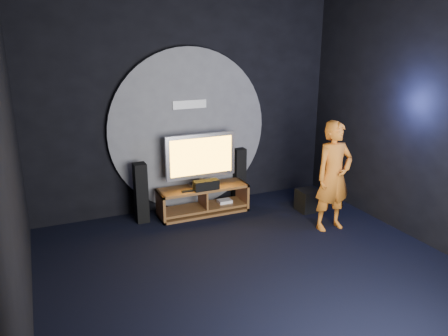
# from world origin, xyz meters

# --- Properties ---
(floor) EXTENTS (5.00, 5.00, 0.00)m
(floor) POSITION_xyz_m (0.00, 0.00, 0.00)
(floor) COLOR black
(floor) RESTS_ON ground
(back_wall) EXTENTS (5.00, 0.04, 3.50)m
(back_wall) POSITION_xyz_m (0.00, 2.50, 1.75)
(back_wall) COLOR black
(back_wall) RESTS_ON ground
(left_wall) EXTENTS (0.04, 5.00, 3.50)m
(left_wall) POSITION_xyz_m (-2.50, 0.00, 1.75)
(left_wall) COLOR black
(left_wall) RESTS_ON ground
(right_wall) EXTENTS (0.04, 5.00, 3.50)m
(right_wall) POSITION_xyz_m (2.50, 0.00, 1.75)
(right_wall) COLOR black
(right_wall) RESTS_ON ground
(wall_disc_panel) EXTENTS (2.60, 0.11, 2.60)m
(wall_disc_panel) POSITION_xyz_m (0.00, 2.44, 1.30)
(wall_disc_panel) COLOR #515156
(wall_disc_panel) RESTS_ON ground
(media_console) EXTENTS (1.44, 0.45, 0.45)m
(media_console) POSITION_xyz_m (0.08, 2.05, 0.19)
(media_console) COLOR brown
(media_console) RESTS_ON ground
(tv) EXTENTS (1.14, 0.22, 0.85)m
(tv) POSITION_xyz_m (0.07, 2.12, 0.91)
(tv) COLOR #A7A7AE
(tv) RESTS_ON media_console
(center_speaker) EXTENTS (0.40, 0.15, 0.15)m
(center_speaker) POSITION_xyz_m (0.07, 1.90, 0.53)
(center_speaker) COLOR black
(center_speaker) RESTS_ON media_console
(remote) EXTENTS (0.18, 0.05, 0.02)m
(remote) POSITION_xyz_m (-0.23, 1.93, 0.46)
(remote) COLOR black
(remote) RESTS_ON media_console
(tower_speaker_left) EXTENTS (0.19, 0.21, 0.93)m
(tower_speaker_left) POSITION_xyz_m (-0.90, 2.13, 0.47)
(tower_speaker_left) COLOR black
(tower_speaker_left) RESTS_ON ground
(tower_speaker_right) EXTENTS (0.19, 0.21, 0.93)m
(tower_speaker_right) POSITION_xyz_m (0.85, 2.35, 0.47)
(tower_speaker_right) COLOR black
(tower_speaker_right) RESTS_ON ground
(subwoofer) EXTENTS (0.32, 0.32, 0.36)m
(subwoofer) POSITION_xyz_m (1.68, 1.46, 0.18)
(subwoofer) COLOR black
(subwoofer) RESTS_ON ground
(player) EXTENTS (0.59, 0.39, 1.62)m
(player) POSITION_xyz_m (1.61, 0.76, 0.81)
(player) COLOR #CA691B
(player) RESTS_ON ground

